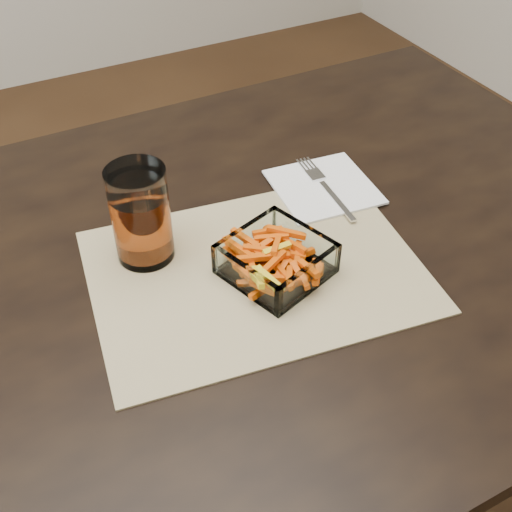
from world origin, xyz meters
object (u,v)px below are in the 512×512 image
at_px(tumbler, 141,218).
at_px(fork, 324,186).
at_px(glass_bowl, 276,261).
at_px(dining_table, 156,327).

height_order(tumbler, fork, tumbler).
distance_m(glass_bowl, tumbler, 0.19).
bearing_deg(fork, tumbler, -171.52).
xyz_separation_m(dining_table, glass_bowl, (0.16, -0.06, 0.11)).
bearing_deg(glass_bowl, fork, 39.55).
bearing_deg(glass_bowl, dining_table, 159.24).
distance_m(tumbler, fork, 0.32).
distance_m(dining_table, fork, 0.35).
xyz_separation_m(dining_table, tumbler, (0.02, 0.06, 0.16)).
distance_m(dining_table, tumbler, 0.17).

